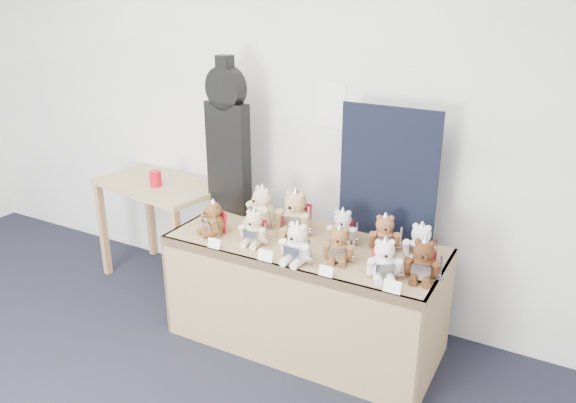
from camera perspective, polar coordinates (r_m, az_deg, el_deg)
The scene contains 21 objects.
room_shell at distance 3.72m, azimuth 4.32°, elevation 9.72°, with size 6.00×6.00×6.00m.
display_table at distance 3.47m, azimuth 1.23°, elevation -6.90°, with size 1.71×0.73×0.71m.
side_table at distance 4.36m, azimuth -12.91°, elevation 0.30°, with size 1.05×0.69×0.81m.
guitar_case at distance 3.83m, azimuth -6.15°, elevation 6.45°, with size 0.33×0.13×1.07m.
navy_board at distance 3.45m, azimuth 10.08°, elevation 2.76°, with size 0.62×0.02×0.83m, color black.
red_cup at distance 4.22m, azimuth -13.30°, elevation 2.29°, with size 0.09×0.09×0.12m, color #B40C1A.
teddy_front_far_left at distance 3.58m, azimuth -7.61°, elevation -1.79°, with size 0.20×0.20×0.25m.
teddy_front_left at distance 3.41m, azimuth -3.46°, elevation -2.78°, with size 0.21×0.18×0.25m.
teddy_front_centre at distance 3.18m, azimuth 0.92°, elevation -4.37°, with size 0.22×0.18×0.27m.
teddy_front_right at distance 3.21m, azimuth 5.20°, elevation -4.51°, with size 0.20×0.18×0.24m.
teddy_front_far_right at distance 3.05m, azimuth 9.75°, elevation -5.95°, with size 0.22×0.21×0.26m.
teddy_front_end at distance 3.08m, azimuth 13.55°, elevation -5.99°, with size 0.22×0.19×0.26m.
teddy_back_left at distance 3.67m, azimuth -2.67°, elevation -0.64°, with size 0.24×0.23×0.30m.
teddy_back_centre_left at distance 3.54m, azimuth 0.72°, elevation -1.29°, with size 0.26×0.22×0.32m.
teddy_back_centre_right at distance 3.42m, azimuth 5.54°, elevation -2.77°, with size 0.21×0.19×0.25m.
teddy_back_right at distance 3.37m, azimuth 9.78°, elevation -3.29°, with size 0.21×0.20×0.25m.
teddy_back_end at distance 3.28m, azimuth 13.28°, elevation -4.27°, with size 0.21×0.17×0.26m.
entry_card_a at distance 3.40m, azimuth -7.52°, elevation -4.26°, with size 0.08×0.00×0.06m, color white.
entry_card_b at distance 3.22m, azimuth -2.31°, elevation -5.51°, with size 0.09×0.00×0.07m, color white.
entry_card_c at distance 3.06m, azimuth 3.88°, elevation -7.08°, with size 0.08×0.00×0.06m, color white.
entry_card_d at distance 2.95m, azimuth 10.53°, elevation -8.50°, with size 0.09×0.00×0.07m, color white.
Camera 1 is at (2.12, -0.82, 2.16)m, focal length 35.00 mm.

